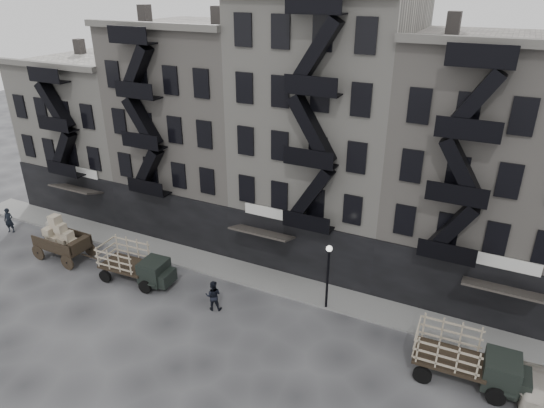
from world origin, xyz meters
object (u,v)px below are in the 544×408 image
at_px(stake_truck_east, 468,356).
at_px(car_east, 536,394).
at_px(pedestrian_west, 9,220).
at_px(pedestrian_mid, 213,295).
at_px(wagon, 60,234).
at_px(horse, 50,229).
at_px(stake_truck_west, 135,261).

xyz_separation_m(stake_truck_east, car_east, (3.07, -0.16, -0.86)).
height_order(stake_truck_east, pedestrian_west, stake_truck_east).
xyz_separation_m(car_east, pedestrian_mid, (-16.99, -0.43, 0.32)).
height_order(wagon, pedestrian_west, wagon).
xyz_separation_m(horse, wagon, (2.94, -1.49, 1.03)).
xyz_separation_m(car_east, pedestrian_west, (-36.26, 0.87, 0.35)).
xyz_separation_m(stake_truck_east, pedestrian_west, (-33.19, 0.71, -0.51)).
relative_size(wagon, stake_truck_east, 0.75).
relative_size(stake_truck_east, car_east, 1.42).
relative_size(car_east, pedestrian_west, 1.90).
height_order(horse, stake_truck_west, stake_truck_west).
relative_size(wagon, pedestrian_west, 2.01).
xyz_separation_m(stake_truck_west, car_east, (23.10, 0.07, -0.78)).
bearing_deg(car_east, wagon, 175.84).
xyz_separation_m(horse, car_east, (32.54, -1.41, -0.23)).
height_order(horse, wagon, wagon).
distance_m(car_east, pedestrian_west, 36.27).
xyz_separation_m(pedestrian_west, pedestrian_mid, (19.27, -1.30, -0.03)).
height_order(stake_truck_west, car_east, stake_truck_west).
distance_m(wagon, stake_truck_east, 26.53).
bearing_deg(stake_truck_east, pedestrian_mid, -179.47).
distance_m(wagon, pedestrian_west, 6.79).
relative_size(stake_truck_east, pedestrian_west, 2.69).
bearing_deg(stake_truck_west, horse, 167.80).
xyz_separation_m(wagon, car_east, (29.60, 0.08, -1.26)).
xyz_separation_m(horse, pedestrian_west, (-3.72, -0.54, 0.12)).
relative_size(stake_truck_east, pedestrian_mid, 2.77).
bearing_deg(pedestrian_west, car_east, -22.90).
relative_size(pedestrian_west, pedestrian_mid, 1.03).
bearing_deg(horse, pedestrian_west, 114.35).
bearing_deg(car_east, pedestrian_mid, 177.15).
bearing_deg(wagon, horse, 154.08).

